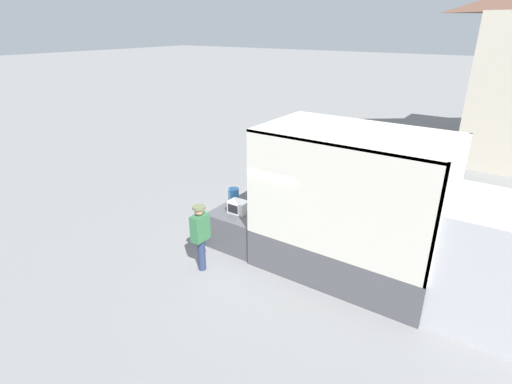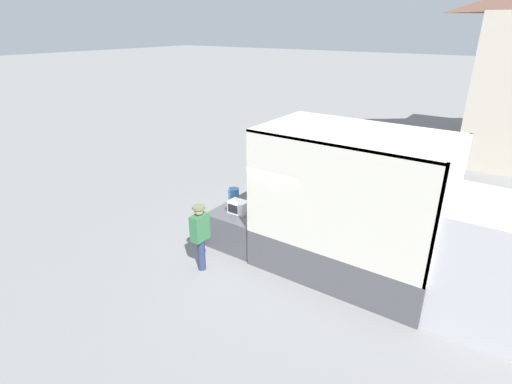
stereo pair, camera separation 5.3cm
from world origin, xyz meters
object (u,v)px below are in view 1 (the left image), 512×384
at_px(orange_bucket, 234,196).
at_px(worker_person, 200,232).
at_px(box_truck, 421,251).
at_px(microwave, 238,207).
at_px(portable_generator, 267,193).

height_order(orange_bucket, worker_person, worker_person).
distance_m(box_truck, orange_bucket, 4.89).
bearing_deg(microwave, box_truck, 6.57).
relative_size(box_truck, microwave, 13.14).
relative_size(microwave, portable_generator, 0.64).
xyz_separation_m(box_truck, orange_bucket, (-4.89, -0.07, 0.11)).
bearing_deg(microwave, orange_bucket, 138.10).
height_order(microwave, portable_generator, portable_generator).
xyz_separation_m(microwave, portable_generator, (0.18, 1.07, 0.05)).
bearing_deg(worker_person, box_truck, 23.83).
relative_size(portable_generator, orange_bucket, 1.83).
bearing_deg(orange_bucket, microwave, -41.90).
bearing_deg(orange_bucket, worker_person, -75.87).
xyz_separation_m(box_truck, worker_person, (-4.42, -1.95, -0.02)).
bearing_deg(worker_person, orange_bucket, 104.13).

